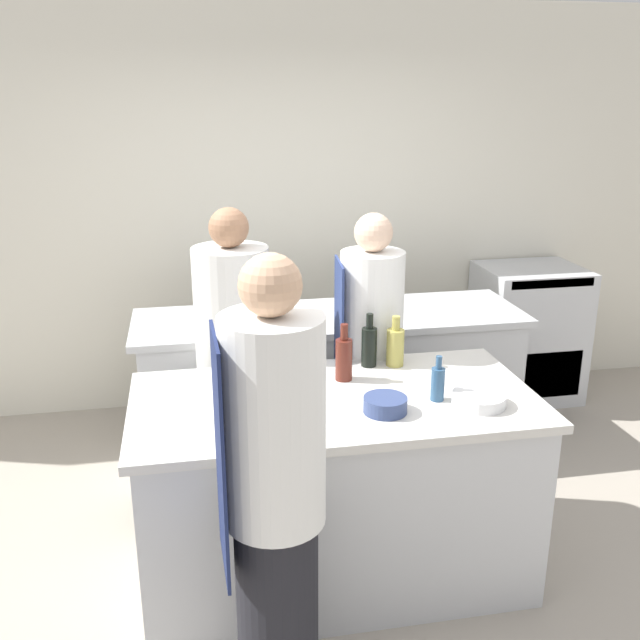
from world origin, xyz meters
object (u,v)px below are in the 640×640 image
object	(u,v)px
bottle_wine	(395,346)
bottle_cooking_oil	(369,345)
oven_range	(527,332)
bowl_prep_small	(244,396)
bottle_vinegar	(344,358)
chef_at_stove	(235,364)
bowl_ceramic_blue	(479,399)
chef_at_prep_near	(274,500)
stockpot	(219,316)
cup	(257,374)
bowl_mixing_large	(385,405)
bottle_olive_oil	(438,383)
chef_at_pass_far	(370,366)

from	to	relation	value
bottle_wine	bottle_cooking_oil	xyz separation A→B (m)	(-0.13, 0.02, 0.01)
oven_range	bowl_prep_small	bearing A→B (deg)	-141.70
bottle_vinegar	bowl_prep_small	bearing A→B (deg)	-158.58
chef_at_stove	bowl_ceramic_blue	world-z (taller)	chef_at_stove
chef_at_stove	bowl_ceramic_blue	xyz separation A→B (m)	(0.99, -0.90, 0.11)
oven_range	chef_at_prep_near	bearing A→B (deg)	-131.52
oven_range	stockpot	distance (m)	2.46
oven_range	stockpot	size ratio (longest dim) A/B	4.40
bowl_prep_small	cup	size ratio (longest dim) A/B	3.14
bowl_mixing_large	bottle_olive_oil	bearing A→B (deg)	16.43
bowl_mixing_large	stockpot	xyz separation A→B (m)	(-0.63, 1.22, 0.05)
bottle_olive_oil	bottle_wine	bearing A→B (deg)	98.37
bottle_vinegar	bowl_mixing_large	size ratio (longest dim) A/B	1.47
chef_at_stove	bowl_ceramic_blue	bearing A→B (deg)	33.63
oven_range	chef_at_pass_far	size ratio (longest dim) A/B	0.60
bowl_ceramic_blue	cup	world-z (taller)	cup
bottle_wine	bowl_prep_small	xyz separation A→B (m)	(-0.78, -0.32, -0.06)
bottle_cooking_oil	bowl_mixing_large	world-z (taller)	bottle_cooking_oil
bottle_olive_oil	bowl_ceramic_blue	world-z (taller)	bottle_olive_oil
bottle_vinegar	stockpot	bearing A→B (deg)	122.58
chef_at_stove	stockpot	world-z (taller)	chef_at_stove
stockpot	bottle_olive_oil	bearing A→B (deg)	-52.08
bowl_mixing_large	cup	xyz separation A→B (m)	(-0.50, 0.44, 0.00)
chef_at_pass_far	stockpot	size ratio (longest dim) A/B	7.29
chef_at_stove	bottle_wine	bearing A→B (deg)	49.51
chef_at_prep_near	cup	distance (m)	0.97
oven_range	stockpot	bearing A→B (deg)	-161.99
chef_at_prep_near	chef_at_stove	distance (m)	1.43
oven_range	bowl_ceramic_blue	distance (m)	2.37
bottle_wine	bowl_mixing_large	distance (m)	0.55
cup	chef_at_stove	bearing A→B (deg)	99.11
bottle_vinegar	bottle_cooking_oil	xyz separation A→B (m)	(0.16, 0.15, -0.00)
bottle_wine	bottle_cooking_oil	world-z (taller)	bottle_cooking_oil
oven_range	chef_at_stove	size ratio (longest dim) A/B	0.60
bowl_mixing_large	bowl_prep_small	bearing A→B (deg)	161.89
bowl_prep_small	bowl_ceramic_blue	xyz separation A→B (m)	(1.00, -0.20, -0.01)
bottle_vinegar	bowl_ceramic_blue	distance (m)	0.65
oven_range	bottle_cooking_oil	distance (m)	2.21
chef_at_prep_near	bowl_ceramic_blue	world-z (taller)	chef_at_prep_near
chef_at_stove	bottle_cooking_oil	xyz separation A→B (m)	(0.64, -0.37, 0.20)
chef_at_stove	stockpot	bearing A→B (deg)	175.93
chef_at_prep_near	bottle_cooking_oil	world-z (taller)	chef_at_prep_near
bowl_mixing_large	stockpot	bearing A→B (deg)	117.35
chef_at_prep_near	stockpot	bearing A→B (deg)	1.48
chef_at_pass_far	bowl_prep_small	distance (m)	0.90
chef_at_stove	bowl_mixing_large	xyz separation A→B (m)	(0.57, -0.90, 0.12)
bottle_wine	stockpot	bearing A→B (deg)	139.52
chef_at_prep_near	bottle_wine	distance (m)	1.29
bowl_prep_small	bottle_olive_oil	bearing A→B (deg)	-7.71
bowl_mixing_large	bowl_ceramic_blue	xyz separation A→B (m)	(0.42, -0.01, -0.01)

